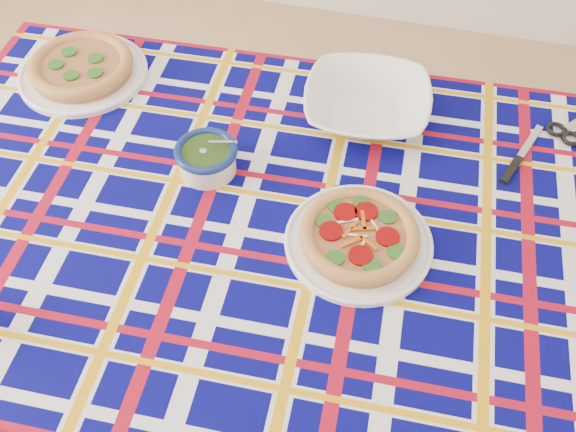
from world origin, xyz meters
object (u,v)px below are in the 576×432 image
(dining_table, at_px, (282,241))
(serving_bowl, at_px, (367,104))
(main_focaccia_plate, at_px, (359,235))
(pesto_bowl, at_px, (207,157))

(dining_table, relative_size, serving_bowl, 5.79)
(main_focaccia_plate, bearing_deg, serving_bowl, 97.76)
(pesto_bowl, bearing_deg, main_focaccia_plate, -18.59)
(dining_table, xyz_separation_m, serving_bowl, (0.11, 0.33, 0.11))
(main_focaccia_plate, height_order, serving_bowl, serving_bowl)
(pesto_bowl, bearing_deg, serving_bowl, 40.18)
(dining_table, height_order, pesto_bowl, pesto_bowl)
(dining_table, relative_size, main_focaccia_plate, 5.57)
(dining_table, distance_m, main_focaccia_plate, 0.19)
(pesto_bowl, xyz_separation_m, serving_bowl, (0.29, 0.24, -0.00))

